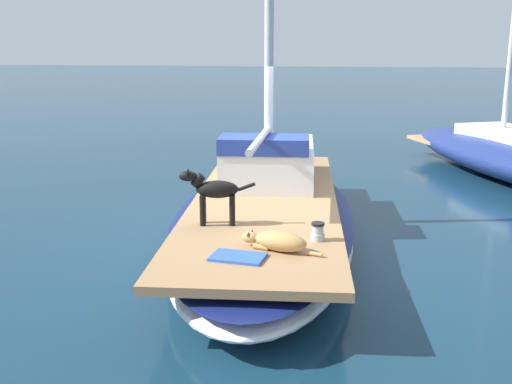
{
  "coord_description": "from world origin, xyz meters",
  "views": [
    {
      "loc": [
        0.96,
        -8.47,
        2.89
      ],
      "look_at": [
        0.0,
        -1.0,
        1.01
      ],
      "focal_mm": 42.91,
      "sensor_mm": 36.0,
      "label": 1
    }
  ],
  "objects_px": {
    "dog_tan": "(278,241)",
    "dog_black": "(214,191)",
    "deck_winch": "(318,232)",
    "deck_towel": "(238,257)",
    "sailboat_main": "(265,220)"
  },
  "relations": [
    {
      "from": "dog_tan",
      "to": "dog_black",
      "type": "distance_m",
      "value": 1.28
    },
    {
      "from": "dog_tan",
      "to": "dog_black",
      "type": "xyz_separation_m",
      "value": [
        -0.88,
        0.87,
        0.32
      ]
    },
    {
      "from": "dog_black",
      "to": "deck_towel",
      "type": "xyz_separation_m",
      "value": [
        0.49,
        -1.18,
        -0.41
      ]
    },
    {
      "from": "sailboat_main",
      "to": "deck_winch",
      "type": "height_order",
      "value": "deck_winch"
    },
    {
      "from": "sailboat_main",
      "to": "deck_winch",
      "type": "bearing_deg",
      "value": -65.48
    },
    {
      "from": "sailboat_main",
      "to": "deck_towel",
      "type": "distance_m",
      "value": 2.51
    },
    {
      "from": "sailboat_main",
      "to": "deck_winch",
      "type": "xyz_separation_m",
      "value": [
        0.81,
        -1.78,
        0.42
      ]
    },
    {
      "from": "sailboat_main",
      "to": "dog_tan",
      "type": "relative_size",
      "value": 7.95
    },
    {
      "from": "dog_tan",
      "to": "deck_winch",
      "type": "height_order",
      "value": "dog_tan"
    },
    {
      "from": "sailboat_main",
      "to": "dog_black",
      "type": "height_order",
      "value": "dog_black"
    },
    {
      "from": "sailboat_main",
      "to": "dog_black",
      "type": "distance_m",
      "value": 1.59
    },
    {
      "from": "sailboat_main",
      "to": "deck_towel",
      "type": "bearing_deg",
      "value": -89.94
    },
    {
      "from": "dog_tan",
      "to": "sailboat_main",
      "type": "bearing_deg",
      "value": 100.08
    },
    {
      "from": "dog_black",
      "to": "deck_towel",
      "type": "bearing_deg",
      "value": -67.43
    },
    {
      "from": "deck_winch",
      "to": "deck_towel",
      "type": "height_order",
      "value": "deck_winch"
    }
  ]
}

